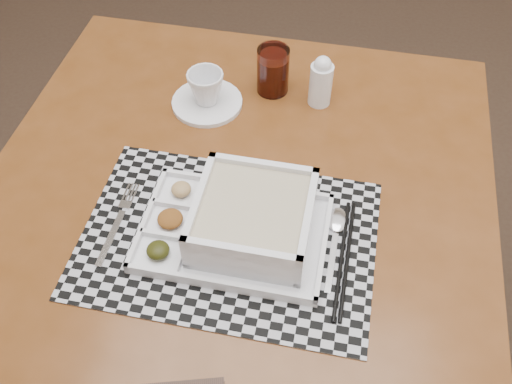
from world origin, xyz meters
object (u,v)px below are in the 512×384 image
juice_glass (273,72)px  creamer_bottle (321,81)px  dining_table (238,210)px  cup (206,88)px  serving_tray (246,222)px

juice_glass → creamer_bottle: creamer_bottle is taller
dining_table → cup: 0.27m
cup → juice_glass: size_ratio=0.73×
cup → juice_glass: bearing=15.9°
dining_table → creamer_bottle: 0.32m
dining_table → juice_glass: bearing=85.3°
dining_table → serving_tray: 0.16m
serving_tray → creamer_bottle: 0.38m
cup → juice_glass: 0.15m
dining_table → creamer_bottle: size_ratio=8.42×
serving_tray → cup: serving_tray is taller
cup → dining_table: bearing=-76.3°
juice_glass → creamer_bottle: 0.11m
dining_table → juice_glass: (0.02, 0.28, 0.12)m
serving_tray → cup: bearing=114.2°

